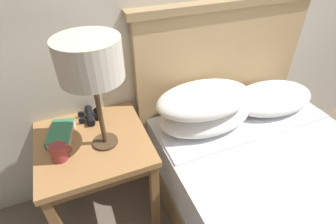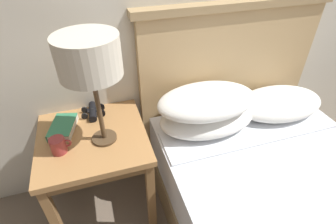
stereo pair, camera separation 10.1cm
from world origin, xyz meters
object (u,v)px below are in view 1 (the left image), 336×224
at_px(table_lamp, 90,61).
at_px(book_on_nightstand, 61,133).
at_px(bed, 298,214).
at_px(coffee_mug, 59,152).
at_px(binoculars_pair, 90,116).
at_px(nightstand, 94,151).

bearing_deg(table_lamp, book_on_nightstand, 145.88).
bearing_deg(bed, coffee_mug, 152.72).
bearing_deg(coffee_mug, binoculars_pair, 55.13).
relative_size(table_lamp, coffee_mug, 5.53).
bearing_deg(nightstand, coffee_mug, -154.02).
bearing_deg(binoculars_pair, nightstand, -97.61).
xyz_separation_m(nightstand, coffee_mug, (-0.16, -0.08, 0.13)).
height_order(book_on_nightstand, binoculars_pair, binoculars_pair).
xyz_separation_m(nightstand, bed, (0.93, -0.64, -0.24)).
bearing_deg(bed, table_lamp, 145.68).
height_order(nightstand, table_lamp, table_lamp).
bearing_deg(table_lamp, coffee_mug, -172.78).
bearing_deg(book_on_nightstand, table_lamp, -34.12).
distance_m(nightstand, coffee_mug, 0.22).
bearing_deg(nightstand, binoculars_pair, 82.39).
bearing_deg(bed, nightstand, 145.43).
xyz_separation_m(binoculars_pair, coffee_mug, (-0.19, -0.27, 0.02)).
distance_m(nightstand, binoculars_pair, 0.22).
bearing_deg(binoculars_pair, table_lamp, -80.66).
xyz_separation_m(table_lamp, binoculars_pair, (-0.04, 0.24, -0.44)).
distance_m(nightstand, bed, 1.15).
distance_m(table_lamp, binoculars_pair, 0.51).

